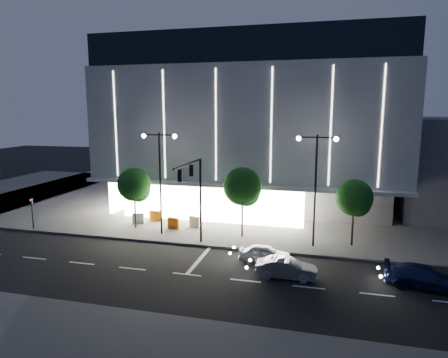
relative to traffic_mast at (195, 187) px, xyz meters
The scene contains 17 objects.
ground 6.12m from the traffic_mast, 106.66° to the right, with size 160.00×160.00×0.00m, color black.
sidewalk_museum 21.62m from the traffic_mast, 79.04° to the left, with size 70.00×40.00×0.15m, color #474747.
museum 19.54m from the traffic_mast, 84.04° to the left, with size 30.00×25.80×18.00m.
traffic_mast is the anchor object (origin of this frame).
street_lamp_west 4.89m from the traffic_mast, 146.35° to the left, with size 3.16×0.36×9.00m.
street_lamp_east 9.43m from the traffic_mast, 16.48° to the left, with size 3.16×0.36×9.00m.
ped_signal_far 16.35m from the traffic_mast, behind, with size 0.22×0.24×3.00m.
tree_left 7.95m from the traffic_mast, 152.16° to the left, with size 3.02×3.02×5.72m.
tree_mid 4.82m from the traffic_mast, 50.58° to the left, with size 3.25×3.25×6.15m.
tree_right 12.63m from the traffic_mast, 17.02° to the left, with size 2.91×2.91×5.51m.
car_lead 7.36m from the traffic_mast, 13.55° to the right, with size 1.50×3.74×1.27m, color #AEB0B6.
car_second 9.45m from the traffic_mast, 26.42° to the right, with size 1.40×4.00×1.32m, color #94979B.
car_third 16.81m from the traffic_mast, 11.03° to the right, with size 1.94×4.77×1.38m, color #121B45.
barrier_a 9.90m from the traffic_mast, 134.57° to the left, with size 1.10×0.25×1.00m, color #CD5F0B.
barrier_b 10.01m from the traffic_mast, 145.71° to the left, with size 1.10×0.25×1.00m, color white.
barrier_c 7.14m from the traffic_mast, 129.29° to the left, with size 1.10×0.25×1.00m, color orange.
barrier_d 7.12m from the traffic_mast, 109.06° to the left, with size 1.10×0.25×1.00m, color silver.
Camera 1 is at (10.67, -25.31, 10.84)m, focal length 32.00 mm.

